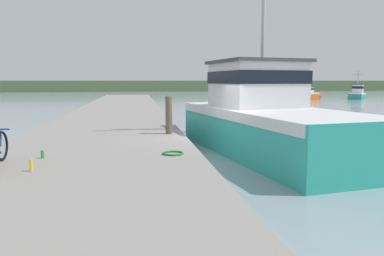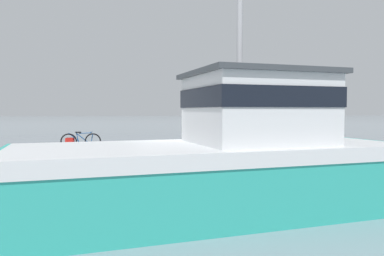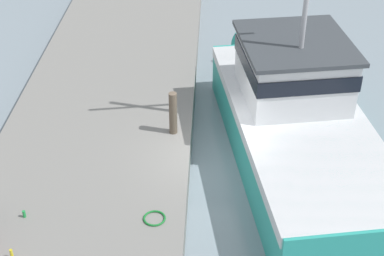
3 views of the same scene
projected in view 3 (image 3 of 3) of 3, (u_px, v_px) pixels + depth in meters
The scene contains 7 objects.
ground_plane at pixel (214, 172), 17.11m from camera, with size 320.00×320.00×0.00m, color #84939E.
dock_pier at pixel (93, 159), 17.00m from camera, with size 5.65×80.00×0.78m, color gray.
fishing_boat_main at pixel (295, 117), 17.17m from camera, with size 5.09×11.39×8.80m.
mooring_post at pixel (173, 113), 17.05m from camera, with size 0.24×0.24×1.34m, color brown.
hose_coil at pixel (154, 218), 14.32m from camera, with size 0.56×0.56×0.05m, color #197A2D.
water_bottle_by_bike at pixel (24, 214), 14.34m from camera, with size 0.08×0.08×0.19m, color green.
water_bottle_on_curb at pixel (12, 254), 13.21m from camera, with size 0.07×0.07×0.26m, color yellow.
Camera 3 is at (-0.13, -13.45, 10.67)m, focal length 55.00 mm.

